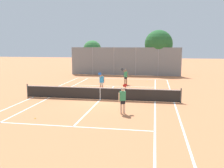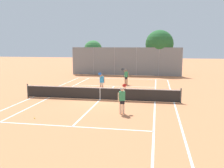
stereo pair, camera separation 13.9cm
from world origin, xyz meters
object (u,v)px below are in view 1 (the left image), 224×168
(tennis_net, at_px, (100,93))
(loose_tennis_ball_3, at_px, (68,91))
(player_far_left, at_px, (102,81))
(tree_behind_right, at_px, (158,45))
(loose_tennis_ball_5, at_px, (79,92))
(loose_tennis_ball_1, at_px, (35,118))
(player_far_right, at_px, (126,76))
(loose_tennis_ball_4, at_px, (147,81))
(player_near_side, at_px, (123,99))
(loose_tennis_ball_2, at_px, (122,85))
(tree_behind_left, at_px, (92,50))

(tennis_net, distance_m, loose_tennis_ball_3, 4.67)
(player_far_left, height_order, tree_behind_right, tree_behind_right)
(tennis_net, height_order, loose_tennis_ball_5, tennis_net)
(loose_tennis_ball_1, height_order, tree_behind_right, tree_behind_right)
(player_far_right, relative_size, loose_tennis_ball_4, 26.88)
(loose_tennis_ball_3, bearing_deg, loose_tennis_ball_5, -9.40)
(tennis_net, distance_m, tree_behind_right, 18.16)
(player_far_left, distance_m, tree_behind_right, 15.19)
(player_far_right, xyz_separation_m, loose_tennis_ball_3, (-4.69, -4.54, -0.89))
(tennis_net, distance_m, loose_tennis_ball_1, 6.05)
(player_near_side, height_order, tree_behind_right, tree_behind_right)
(loose_tennis_ball_5, xyz_separation_m, tree_behind_right, (6.98, 14.49, 4.10))
(player_far_right, distance_m, loose_tennis_ball_1, 13.45)
(player_near_side, height_order, loose_tennis_ball_5, player_near_side)
(player_near_side, relative_size, loose_tennis_ball_2, 26.88)
(loose_tennis_ball_4, distance_m, tree_behind_right, 8.17)
(loose_tennis_ball_5, bearing_deg, tree_behind_left, 100.04)
(tennis_net, height_order, tree_behind_right, tree_behind_right)
(loose_tennis_ball_1, distance_m, loose_tennis_ball_2, 12.74)
(player_near_side, distance_m, player_far_left, 7.35)
(tree_behind_right, bearing_deg, loose_tennis_ball_1, -107.12)
(player_near_side, bearing_deg, player_far_right, 95.72)
(loose_tennis_ball_5, xyz_separation_m, tree_behind_left, (-2.73, 15.43, 3.35))
(player_far_left, distance_m, loose_tennis_ball_5, 2.23)
(player_near_side, relative_size, loose_tennis_ball_3, 26.88)
(loose_tennis_ball_4, bearing_deg, loose_tennis_ball_5, -127.73)
(player_far_right, relative_size, loose_tennis_ball_2, 26.88)
(player_far_left, xyz_separation_m, loose_tennis_ball_2, (1.42, 3.56, -0.89))
(loose_tennis_ball_1, bearing_deg, loose_tennis_ball_5, 89.96)
(player_far_left, height_order, loose_tennis_ball_3, player_far_left)
(loose_tennis_ball_1, bearing_deg, tree_behind_right, 72.88)
(player_far_right, distance_m, tree_behind_right, 10.82)
(loose_tennis_ball_1, relative_size, tree_behind_right, 0.01)
(player_near_side, xyz_separation_m, loose_tennis_ball_1, (-4.75, -1.91, -0.89))
(tree_behind_left, height_order, tree_behind_right, tree_behind_right)
(player_near_side, relative_size, loose_tennis_ball_4, 26.88)
(player_far_right, height_order, loose_tennis_ball_2, player_far_right)
(tennis_net, xyz_separation_m, player_far_left, (-0.60, 3.26, 0.42))
(tennis_net, bearing_deg, tree_behind_left, 106.26)
(player_far_right, bearing_deg, player_far_left, -111.65)
(loose_tennis_ball_4, bearing_deg, tree_behind_left, 137.20)
(loose_tennis_ball_1, relative_size, loose_tennis_ball_3, 1.00)
(tennis_net, height_order, loose_tennis_ball_3, tennis_net)
(loose_tennis_ball_2, bearing_deg, player_near_side, -82.57)
(tennis_net, xyz_separation_m, tree_behind_left, (-5.30, 18.19, 2.87))
(player_far_left, height_order, loose_tennis_ball_1, player_far_left)
(tennis_net, xyz_separation_m, loose_tennis_ball_2, (0.82, 6.82, -0.48))
(loose_tennis_ball_1, xyz_separation_m, loose_tennis_ball_3, (-1.03, 8.38, 0.00))
(player_near_side, xyz_separation_m, player_far_right, (-1.10, 11.01, 0.00))
(loose_tennis_ball_1, bearing_deg, player_far_left, 77.18)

